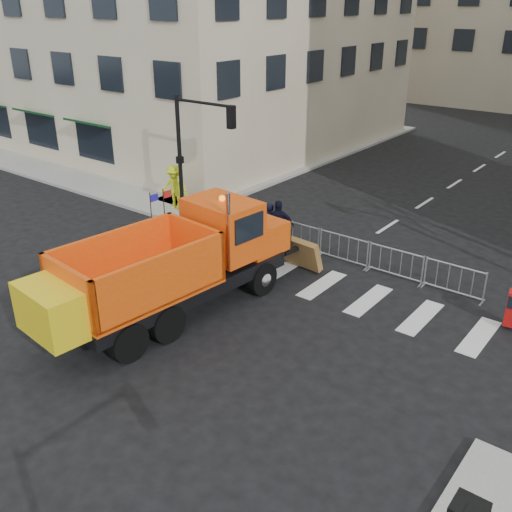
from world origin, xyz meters
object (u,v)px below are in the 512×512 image
Objects in this scene: plow_truck at (171,264)px; worker at (175,187)px; cop_c at (279,226)px; cop_b at (271,239)px; cop_a at (269,225)px.

plow_truck reaches higher than worker.
plow_truck is 6.11m from cop_c.
cop_c is 1.00× the size of worker.
worker is (-6.84, 1.80, 0.26)m from cop_b.
plow_truck is at bearing -64.52° from worker.
cop_c reaches higher than cop_a.
plow_truck is at bearing 56.95° from cop_c.
cop_a is 1.03× the size of cop_b.
cop_c is (0.45, 0.00, 0.08)m from cop_a.
plow_truck is 4.99× the size of cop_c.
plow_truck is 5.42× the size of cop_a.
plow_truck is at bearing 66.11° from cop_a.
worker is (-5.96, 0.73, 0.23)m from cop_a.
worker is at bearing 14.34° from cop_b.
cop_a is 0.46m from cop_c.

